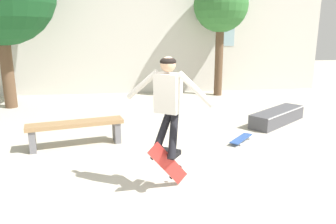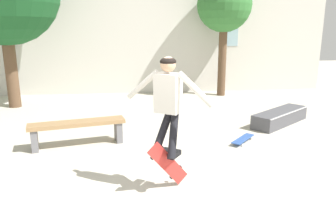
% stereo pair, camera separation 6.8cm
% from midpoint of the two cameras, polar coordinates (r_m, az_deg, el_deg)
% --- Properties ---
extents(ground_plane, '(40.00, 40.00, 0.00)m').
position_cam_midpoint_polar(ground_plane, '(4.42, 1.81, -17.06)').
color(ground_plane, beige).
extents(building_backdrop, '(14.14, 0.52, 5.71)m').
position_cam_midpoint_polar(building_backdrop, '(12.30, -4.61, 14.67)').
color(building_backdrop, beige).
rests_on(building_backdrop, ground_plane).
extents(tree_right, '(1.86, 1.86, 4.05)m').
position_cam_midpoint_polar(tree_right, '(11.78, 9.02, 17.75)').
color(tree_right, brown).
rests_on(tree_right, ground_plane).
extents(park_bench, '(1.91, 0.79, 0.52)m').
position_cam_midpoint_polar(park_bench, '(6.80, -16.04, -2.74)').
color(park_bench, '#99754C').
rests_on(park_bench, ground_plane).
extents(skate_ledge, '(1.83, 1.58, 0.34)m').
position_cam_midpoint_polar(skate_ledge, '(8.65, 18.29, -0.78)').
color(skate_ledge, '#4C4C51').
rests_on(skate_ledge, ground_plane).
extents(skater, '(1.15, 0.81, 1.42)m').
position_cam_midpoint_polar(skater, '(4.48, -0.43, 2.39)').
color(skater, silver).
extents(skateboard_flipping, '(0.63, 0.41, 0.79)m').
position_cam_midpoint_polar(skateboard_flipping, '(4.76, -0.38, -9.04)').
color(skateboard_flipping, red).
extents(skateboard_resting, '(0.66, 0.70, 0.08)m').
position_cam_midpoint_polar(skateboard_resting, '(7.06, 12.35, -4.54)').
color(skateboard_resting, '#2D519E').
rests_on(skateboard_resting, ground_plane).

